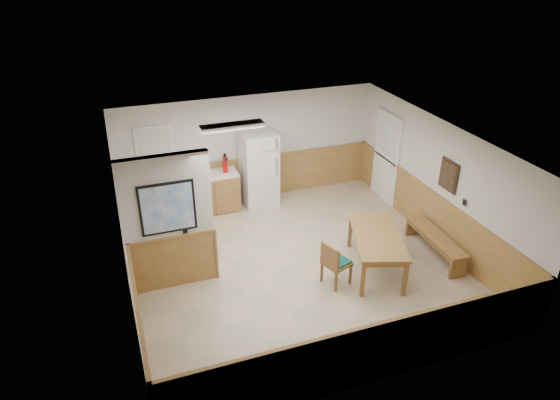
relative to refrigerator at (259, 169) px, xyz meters
name	(u,v)px	position (x,y,z in m)	size (l,w,h in m)	color
ground	(296,265)	(-0.11, -2.63, -0.87)	(6.00, 6.00, 0.00)	tan
ceiling	(298,142)	(-0.11, -2.63, 1.63)	(6.00, 6.00, 0.02)	white
back_wall	(249,149)	(-0.11, 0.37, 0.38)	(6.00, 0.02, 2.50)	silver
right_wall	(438,183)	(2.89, -2.63, 0.38)	(0.02, 6.00, 2.50)	silver
left_wall	(124,238)	(-3.11, -2.63, 0.38)	(0.02, 6.00, 2.50)	silver
wainscot_back	(250,178)	(-0.11, 0.35, -0.37)	(6.00, 0.04, 1.00)	#A77842
wainscot_right	(432,216)	(2.87, -2.63, -0.37)	(0.04, 6.00, 1.00)	#A77842
wainscot_left	(132,275)	(-3.09, -2.63, -0.37)	(0.04, 6.00, 1.00)	#A77842
partition_wall	(169,225)	(-2.36, -2.43, 0.36)	(1.50, 0.20, 2.50)	silver
kitchen_counter	(203,193)	(-1.31, 0.05, -0.41)	(2.20, 0.61, 1.00)	olive
exterior_door	(386,157)	(2.86, -0.73, 0.18)	(0.07, 1.02, 2.15)	white
kitchen_window	(155,148)	(-2.21, 0.35, 0.68)	(0.80, 0.04, 1.00)	white
wall_painting	(449,175)	(2.86, -2.93, 0.68)	(0.04, 0.50, 0.60)	#321F14
fluorescent_fixture	(232,126)	(-0.91, -1.33, 1.57)	(1.20, 0.30, 0.09)	white
refrigerator	(259,169)	(0.00, 0.00, 0.00)	(0.80, 0.74, 1.75)	silver
dining_table	(377,239)	(1.24, -3.25, -0.22)	(1.35, 1.88, 0.75)	olive
dining_bench	(436,239)	(2.58, -3.21, -0.53)	(0.44, 1.69, 0.45)	olive
dining_chair	(333,261)	(0.30, -3.40, -0.38)	(0.68, 0.57, 0.85)	olive
fire_extinguisher	(225,164)	(-0.76, 0.04, 0.22)	(0.15, 0.15, 0.45)	#B8090E
soap_bottle	(159,176)	(-2.22, 0.07, 0.14)	(0.07, 0.07, 0.23)	#19893E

